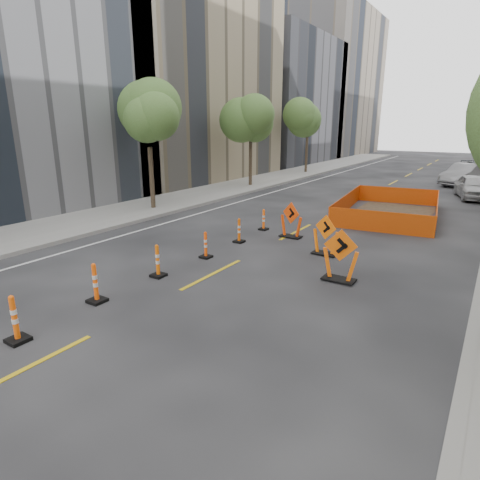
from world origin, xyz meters
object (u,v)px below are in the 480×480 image
Objects in this scene: channelizer_5 at (206,245)px; parked_car_near at (474,187)px; chevron_sign_center at (326,235)px; parked_car_far at (478,170)px; channelizer_3 at (95,283)px; parked_car_mid at (464,175)px; channelizer_7 at (264,220)px; channelizer_2 at (15,319)px; channelizer_4 at (158,261)px; channelizer_6 at (239,230)px; chevron_sign_right at (340,255)px; chevron_sign_left at (291,220)px.

parked_car_near reaches higher than channelizer_5.
parked_car_near is (3.57, 15.60, 0.01)m from chevron_sign_center.
channelizer_5 is 30.25m from parked_car_far.
chevron_sign_center is (3.32, 2.55, 0.26)m from channelizer_5.
channelizer_5 is at bearing 87.69° from channelizer_3.
parked_car_mid reaches higher than channelizer_3.
channelizer_5 is 4.40m from channelizer_7.
channelizer_2 is 1.05× the size of channelizer_4.
channelizer_3 is at bearing -89.82° from channelizer_7.
channelizer_6 reaches higher than channelizer_7.
channelizer_4 is at bearing -89.28° from channelizer_7.
parked_car_mid is at bearing 72.86° from channelizer_7.
parked_car_near is 0.88× the size of parked_car_mid.
parked_car_near is at bearing 68.25° from chevron_sign_right.
channelizer_4 is at bearing 88.57° from channelizer_3.
chevron_sign_center is (2.00, -1.40, -0.01)m from chevron_sign_left.
channelizer_3 is 8.48m from chevron_sign_left.
channelizer_7 is (-0.21, 4.39, -0.00)m from channelizer_5.
parked_car_mid is at bearing 100.88° from chevron_sign_center.
channelizer_3 is 1.05× the size of channelizer_4.
channelizer_2 is 1.15× the size of channelizer_7.
parked_car_mid is at bearing 96.50° from chevron_sign_left.
parked_car_near reaches higher than chevron_sign_center.
parked_car_far is at bearing 97.74° from chevron_sign_left.
channelizer_3 is at bearing 95.78° from channelizer_2.
parked_car_far reaches higher than channelizer_5.
parked_car_mid is at bearing -116.36° from parked_car_far.
chevron_sign_left is at bearing 71.53° from channelizer_5.
chevron_sign_center is (3.53, -1.84, 0.26)m from channelizer_7.
channelizer_7 is at bearing -132.06° from parked_car_near.
channelizer_2 is 31.28m from parked_car_mid.
chevron_sign_center reaches higher than parked_car_far.
channelizer_3 is 1.16× the size of channelizer_7.
parked_car_far is at bearing 71.86° from chevron_sign_right.
channelizer_4 is 1.09× the size of channelizer_5.
channelizer_2 is at bearing -84.22° from channelizer_3.
chevron_sign_left is at bearing 51.91° from channelizer_6.
channelizer_4 reaches higher than channelizer_5.
parked_car_far is (5.20, 25.59, -0.04)m from chevron_sign_left.
channelizer_3 is 6.59m from channelizer_6.
channelizer_7 is 3.99m from chevron_sign_center.
parked_car_mid is (4.56, 20.19, 0.07)m from chevron_sign_left.
parked_car_near is (7.01, 20.35, 0.22)m from channelizer_4.
chevron_sign_center is 16.00m from parked_car_near.
chevron_sign_left is at bearing 118.50° from chevron_sign_right.
channelizer_3 is at bearing -92.31° from channelizer_5.
channelizer_4 is 4.39m from channelizer_6.
chevron_sign_right reaches higher than channelizer_5.
channelizer_7 is (-0.08, 6.59, -0.05)m from channelizer_4.
chevron_sign_left is 4.81m from chevron_sign_right.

